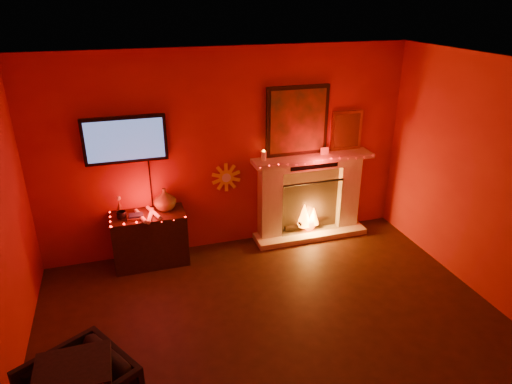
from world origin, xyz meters
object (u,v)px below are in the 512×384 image
Objects in this scene: sunburst_clock at (226,177)px; fireplace at (309,189)px; console_table at (151,235)px; tv at (125,140)px.

fireplace is at bearing -4.37° from sunburst_clock.
console_table is (-2.27, -0.13, -0.32)m from fireplace.
console_table is (0.17, -0.19, -1.25)m from tv.
fireplace is 5.45× the size of sunburst_clock.
fireplace is 2.61m from tv.
fireplace reaches higher than tv.
sunburst_clock is at bearing 11.38° from console_table.
fireplace is at bearing -1.50° from tv.
console_table is at bearing -168.62° from sunburst_clock.
sunburst_clock is (-1.19, 0.09, 0.28)m from fireplace.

